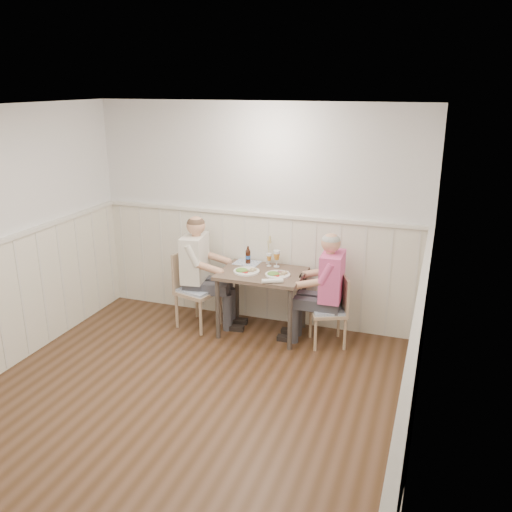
# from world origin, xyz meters

# --- Properties ---
(ground_plane) EXTENTS (4.50, 4.50, 0.00)m
(ground_plane) POSITION_xyz_m (0.00, 0.00, 0.00)
(ground_plane) COLOR #422916
(room_shell) EXTENTS (4.04, 4.54, 2.60)m
(room_shell) POSITION_xyz_m (0.00, 0.00, 1.52)
(room_shell) COLOR white
(room_shell) RESTS_ON ground
(wainscot) EXTENTS (4.00, 4.49, 1.34)m
(wainscot) POSITION_xyz_m (0.00, 0.69, 0.69)
(wainscot) COLOR white
(wainscot) RESTS_ON ground
(dining_table) EXTENTS (0.95, 0.70, 0.75)m
(dining_table) POSITION_xyz_m (0.20, 1.84, 0.65)
(dining_table) COLOR brown
(dining_table) RESTS_ON ground
(chair_right) EXTENTS (0.50, 0.50, 0.80)m
(chair_right) POSITION_xyz_m (1.03, 1.83, 0.43)
(chair_right) COLOR tan
(chair_right) RESTS_ON ground
(chair_left) EXTENTS (0.52, 0.52, 0.91)m
(chair_left) POSITION_xyz_m (-0.62, 1.78, 0.49)
(chair_left) COLOR tan
(chair_left) RESTS_ON ground
(man_in_pink) EXTENTS (0.61, 0.42, 1.30)m
(man_in_pink) POSITION_xyz_m (0.96, 1.84, 0.54)
(man_in_pink) COLOR #3F3F47
(man_in_pink) RESTS_ON ground
(diner_cream) EXTENTS (0.67, 0.47, 1.36)m
(diner_cream) POSITION_xyz_m (-0.58, 1.82, 0.57)
(diner_cream) COLOR #3F3F47
(diner_cream) RESTS_ON ground
(plate_man) EXTENTS (0.28, 0.28, 0.07)m
(plate_man) POSITION_xyz_m (0.40, 1.78, 0.77)
(plate_man) COLOR white
(plate_man) RESTS_ON dining_table
(plate_diner) EXTENTS (0.30, 0.30, 0.07)m
(plate_diner) POSITION_xyz_m (0.03, 1.76, 0.77)
(plate_diner) COLOR white
(plate_diner) RESTS_ON dining_table
(beer_glass_a) EXTENTS (0.08, 0.08, 0.20)m
(beer_glass_a) POSITION_xyz_m (0.30, 2.06, 0.88)
(beer_glass_a) COLOR silver
(beer_glass_a) RESTS_ON dining_table
(beer_glass_b) EXTENTS (0.06, 0.06, 0.15)m
(beer_glass_b) POSITION_xyz_m (0.21, 2.06, 0.85)
(beer_glass_b) COLOR silver
(beer_glass_b) RESTS_ON dining_table
(beer_bottle) EXTENTS (0.06, 0.06, 0.21)m
(beer_bottle) POSITION_xyz_m (-0.05, 2.07, 0.84)
(beer_bottle) COLOR black
(beer_bottle) RESTS_ON dining_table
(rolled_napkin) EXTENTS (0.23, 0.14, 0.05)m
(rolled_napkin) POSITION_xyz_m (0.42, 1.54, 0.78)
(rolled_napkin) COLOR white
(rolled_napkin) RESTS_ON dining_table
(grass_vase) EXTENTS (0.04, 0.04, 0.36)m
(grass_vase) POSITION_xyz_m (0.17, 2.15, 0.91)
(grass_vase) COLOR silver
(grass_vase) RESTS_ON dining_table
(gingham_mat) EXTENTS (0.31, 0.25, 0.01)m
(gingham_mat) POSITION_xyz_m (-0.07, 2.08, 0.75)
(gingham_mat) COLOR #607BB1
(gingham_mat) RESTS_ON dining_table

